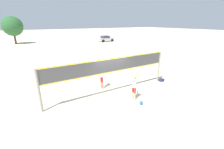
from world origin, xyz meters
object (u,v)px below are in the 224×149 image
parked_car_near (106,39)px  player_spiker (134,84)px  volleyball (141,103)px  gear_bag (161,80)px  volleyball_net (112,69)px  player_blocker (102,73)px  tree_left_cluster (12,26)px

parked_car_near → player_spiker: bearing=-116.8°
volleyball → gear_bag: 4.39m
volleyball_net → player_spiker: 1.78m
player_blocker → volleyball: 3.56m
gear_bag → tree_left_cluster: 34.09m
parked_car_near → tree_left_cluster: bearing=159.8°
player_blocker → tree_left_cluster: 31.54m
gear_bag → parked_car_near: size_ratio=0.09×
volleyball_net → tree_left_cluster: 32.57m
volleyball_net → gear_bag: (4.63, -0.28, -1.64)m
player_spiker → parked_car_near: size_ratio=0.49×
player_blocker → parked_car_near: player_blocker is taller
volleyball_net → gear_bag: 4.92m
volleyball → gear_bag: bearing=26.3°
player_blocker → volleyball: bearing=15.9°
parked_car_near → gear_bag: bearing=-110.4°
volleyball → player_blocker: bearing=105.9°
player_blocker → parked_car_near: bearing=150.5°
volleyball → tree_left_cluster: tree_left_cluster is taller
volleyball → gear_bag: (3.94, 1.95, -0.01)m
volleyball_net → player_blocker: volleyball_net is taller
player_spiker → player_blocker: player_blocker is taller
parked_car_near → volleyball_net: bearing=-119.3°
player_blocker → volleyball_net: bearing=13.0°
player_blocker → parked_car_near: size_ratio=0.55×
volleyball_net → gear_bag: size_ratio=24.65×
player_spiker → gear_bag: 4.18m
player_blocker → tree_left_cluster: bearing=-170.0°
volleyball_net → player_blocker: (-0.24, 1.04, -0.56)m
volleyball_net → tree_left_cluster: bearing=100.1°
volleyball_net → player_spiker: volleyball_net is taller
player_spiker → volleyball_net: bearing=26.5°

